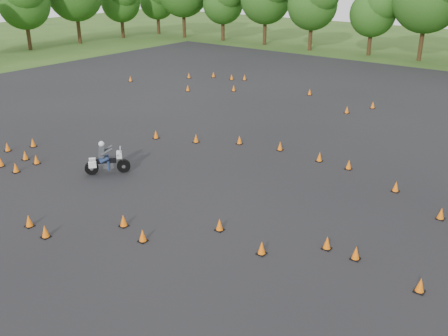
% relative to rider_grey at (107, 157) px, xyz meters
% --- Properties ---
extents(ground, '(140.00, 140.00, 0.00)m').
position_rel_rider_grey_xyz_m(ground, '(5.68, -2.54, -0.80)').
color(ground, '#2D5119').
rests_on(ground, ground).
extents(asphalt_pad, '(62.00, 62.00, 0.00)m').
position_rel_rider_grey_xyz_m(asphalt_pad, '(5.68, 3.46, -0.80)').
color(asphalt_pad, black).
rests_on(asphalt_pad, ground).
extents(traffic_cones, '(36.72, 32.55, 0.45)m').
position_rel_rider_grey_xyz_m(traffic_cones, '(5.67, 3.12, -0.57)').
color(traffic_cones, orange).
rests_on(traffic_cones, asphalt_pad).
extents(rider_grey, '(1.86, 1.97, 1.60)m').
position_rel_rider_grey_xyz_m(rider_grey, '(0.00, 0.00, 0.00)').
color(rider_grey, '#383B3F').
rests_on(rider_grey, ground).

